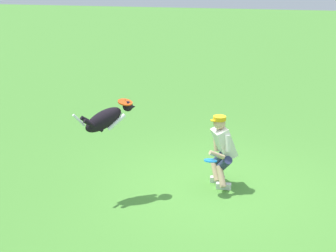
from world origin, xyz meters
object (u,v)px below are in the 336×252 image
object	(u,v)px
frisbee_flying	(125,102)
frisbee_held	(211,161)
person	(222,149)
dog	(106,119)

from	to	relation	value
frisbee_flying	frisbee_held	world-z (taller)	frisbee_flying
person	frisbee_held	world-z (taller)	person
dog	frisbee_flying	size ratio (longest dim) A/B	3.71
dog	frisbee_held	world-z (taller)	dog
person	dog	xyz separation A→B (m)	(1.84, 0.71, 0.67)
dog	frisbee_held	bearing A→B (deg)	-23.90
person	frisbee_flying	size ratio (longest dim) A/B	5.32
frisbee_held	frisbee_flying	bearing A→B (deg)	6.25
dog	frisbee_held	size ratio (longest dim) A/B	4.02
person	dog	distance (m)	2.08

